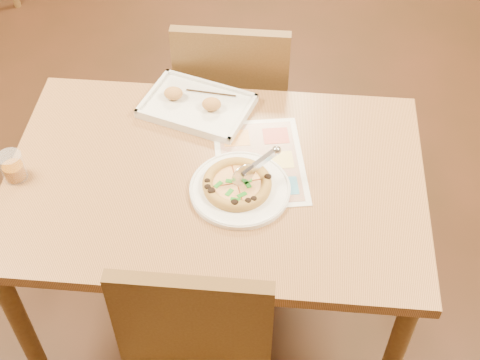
# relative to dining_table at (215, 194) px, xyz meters

# --- Properties ---
(dining_table) EXTENTS (1.30, 0.85, 0.72)m
(dining_table) POSITION_rel_dining_table_xyz_m (0.00, 0.00, 0.00)
(dining_table) COLOR #A26B41
(dining_table) RESTS_ON ground
(chair_far) EXTENTS (0.42, 0.42, 0.47)m
(chair_far) POSITION_rel_dining_table_xyz_m (-0.00, 0.60, -0.07)
(chair_far) COLOR brown
(chair_far) RESTS_ON ground
(plate) EXTENTS (0.36, 0.36, 0.02)m
(plate) POSITION_rel_dining_table_xyz_m (0.08, -0.05, 0.09)
(plate) COLOR white
(plate) RESTS_ON dining_table
(pizza) EXTENTS (0.21, 0.21, 0.03)m
(pizza) POSITION_rel_dining_table_xyz_m (0.07, -0.05, 0.11)
(pizza) COLOR gold
(pizza) RESTS_ON plate
(pizza_cutter) EXTENTS (0.13, 0.10, 0.09)m
(pizza_cutter) POSITION_rel_dining_table_xyz_m (0.13, -0.03, 0.17)
(pizza_cutter) COLOR silver
(pizza_cutter) RESTS_ON pizza
(appetizer_tray) EXTENTS (0.41, 0.34, 0.06)m
(appetizer_tray) POSITION_rel_dining_table_xyz_m (-0.10, 0.30, 0.10)
(appetizer_tray) COLOR silver
(appetizer_tray) RESTS_ON dining_table
(glass_tumbler) EXTENTS (0.07, 0.07, 0.09)m
(glass_tumbler) POSITION_rel_dining_table_xyz_m (-0.61, -0.06, 0.13)
(glass_tumbler) COLOR #8C480A
(glass_tumbler) RESTS_ON dining_table
(menu) EXTENTS (0.34, 0.43, 0.00)m
(menu) POSITION_rel_dining_table_xyz_m (0.14, 0.07, 0.09)
(menu) COLOR white
(menu) RESTS_ON dining_table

